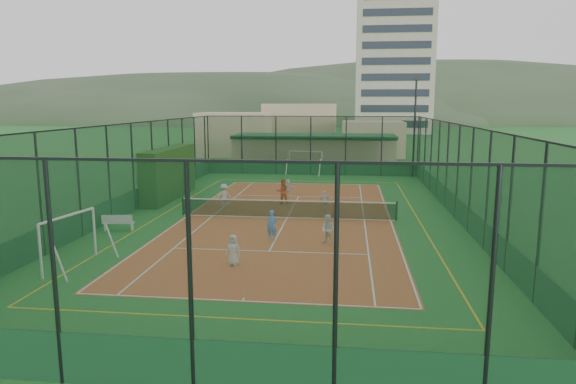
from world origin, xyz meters
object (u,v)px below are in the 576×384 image
object	(u,v)px
apartment_tower	(394,58)
child_near_right	(328,229)
white_bench	(119,222)
child_near_mid	(272,225)
child_far_right	(325,201)
coach	(282,191)
floodlight_ne	(415,127)
futsal_goal_near	(69,241)
futsal_goal_far	(305,163)
clubhouse	(314,151)
child_near_left	(233,250)
child_far_back	(288,188)
child_far_left	(224,196)

from	to	relation	value
apartment_tower	child_near_right	xyz separation A→B (m)	(-9.61, -86.96, -14.34)
white_bench	child_near_mid	size ratio (longest dim) A/B	1.08
child_far_right	coach	size ratio (longest dim) A/B	0.77
floodlight_ne	apartment_tower	bearing A→B (deg)	87.02
futsal_goal_near	futsal_goal_far	xyz separation A→B (m)	(6.71, 26.56, -0.00)
clubhouse	child_near_left	world-z (taller)	clubhouse
child_near_right	white_bench	bearing A→B (deg)	-154.50
white_bench	futsal_goal_far	bearing A→B (deg)	63.15
child_far_back	child_near_mid	bearing A→B (deg)	108.10
clubhouse	futsal_goal_far	distance (m)	4.72
coach	apartment_tower	bearing A→B (deg)	-119.42
clubhouse	futsal_goal_near	xyz separation A→B (m)	(-7.18, -31.22, -0.59)
apartment_tower	coach	world-z (taller)	apartment_tower
child_near_left	child_far_left	xyz separation A→B (m)	(-2.96, 10.66, 0.11)
child_near_left	child_far_left	size ratio (longest dim) A/B	0.84
coach	futsal_goal_near	bearing A→B (deg)	43.40
futsal_goal_near	child_near_right	distance (m)	10.48
clubhouse	child_far_left	xyz separation A→B (m)	(-4.03, -19.74, -0.86)
apartment_tower	child_near_right	distance (m)	88.65
coach	child_far_back	bearing A→B (deg)	-110.41
clubhouse	futsal_goal_far	world-z (taller)	clubhouse
clubhouse	coach	bearing A→B (deg)	-92.32
floodlight_ne	child_far_right	world-z (taller)	floodlight_ne
child_near_left	child_near_right	distance (m)	4.88
child_far_left	white_bench	bearing A→B (deg)	41.27
apartment_tower	child_far_right	distance (m)	82.01
clubhouse	futsal_goal_far	bearing A→B (deg)	-95.71
floodlight_ne	child_near_right	distance (m)	22.70
child_near_left	child_far_back	world-z (taller)	child_near_left
child_near_left	child_near_right	world-z (taller)	child_near_right
child_far_left	futsal_goal_far	bearing A→B (deg)	-119.82
apartment_tower	child_far_left	distance (m)	82.58
child_near_left	clubhouse	bearing A→B (deg)	92.49
child_near_left	apartment_tower	bearing A→B (deg)	86.28
child_near_right	child_far_back	distance (m)	11.89
child_far_right	futsal_goal_far	bearing A→B (deg)	-83.25
child_near_right	child_far_back	size ratio (longest dim) A/B	1.15
child_far_back	coach	world-z (taller)	coach
futsal_goal_near	child_near_left	size ratio (longest dim) A/B	2.54
clubhouse	apartment_tower	bearing A→B (deg)	78.69
apartment_tower	child_far_back	world-z (taller)	apartment_tower
white_bench	child_far_back	distance (m)	12.45
floodlight_ne	white_bench	xyz separation A→B (m)	(-16.40, -20.32, -3.71)
futsal_goal_near	futsal_goal_far	bearing A→B (deg)	-4.33
futsal_goal_far	child_near_left	xyz separation A→B (m)	(-0.61, -25.73, -0.37)
floodlight_ne	clubhouse	world-z (taller)	floodlight_ne
floodlight_ne	child_near_right	world-z (taller)	floodlight_ne
clubhouse	futsal_goal_near	size ratio (longest dim) A/B	4.99
child_near_right	child_far_right	xyz separation A→B (m)	(-0.47, 6.85, -0.05)
white_bench	child_far_right	size ratio (longest dim) A/B	1.23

